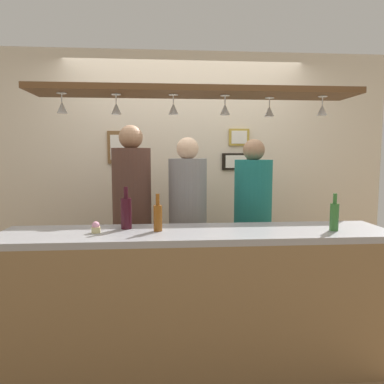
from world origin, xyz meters
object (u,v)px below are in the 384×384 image
Objects in this scene: person_left_brown_shirt at (132,205)px; bottle_beer_amber_tall at (158,217)px; bottle_wine_dark_red at (126,212)px; picture_frame_caricature at (120,147)px; bottle_beer_green_import at (334,216)px; picture_frame_lower_pair at (236,162)px; person_middle_grey_shirt at (188,212)px; picture_frame_upper_small at (239,137)px; cupcake at (96,228)px; person_right_teal_shirt at (253,212)px.

bottle_beer_amber_tall is (0.24, -0.73, 0.02)m from person_left_brown_shirt.
bottle_wine_dark_red is 1.39m from picture_frame_caricature.
bottle_wine_dark_red is (-1.44, 0.18, 0.01)m from bottle_beer_green_import.
bottle_beer_amber_tall is at bearing -120.60° from picture_frame_lower_pair.
person_left_brown_shirt reaches higher than bottle_beer_amber_tall.
person_middle_grey_shirt reaches higher than bottle_beer_green_import.
picture_frame_lower_pair reaches higher than bottle_wine_dark_red.
picture_frame_lower_pair is at bearing 50.99° from bottle_wine_dark_red.
picture_frame_upper_small is at bearing 103.88° from bottle_beer_green_import.
bottle_wine_dark_red reaches higher than cupcake.
person_right_teal_shirt reaches higher than bottle_beer_green_import.
person_left_brown_shirt is 1.06× the size of person_middle_grey_shirt.
picture_frame_lower_pair is 1.24m from picture_frame_caricature.
bottle_wine_dark_red is at bearing -88.72° from person_left_brown_shirt.
bottle_beer_amber_tall is 0.25m from bottle_wine_dark_red.
picture_frame_caricature is (-1.24, 0.00, 0.15)m from picture_frame_lower_pair.
bottle_beer_amber_tall is at bearing -71.73° from person_left_brown_shirt.
person_middle_grey_shirt is 6.43× the size of bottle_beer_green_import.
person_left_brown_shirt is at bearing 76.58° from cupcake.
person_left_brown_shirt is at bearing 91.28° from bottle_wine_dark_red.
cupcake is at bearing -148.09° from bottle_wine_dark_red.
bottle_beer_amber_tall is at bearing -73.51° from picture_frame_caricature.
person_left_brown_shirt is 6.83× the size of bottle_beer_amber_tall.
person_right_teal_shirt is 1.25m from bottle_wine_dark_red.
bottle_beer_amber_tall is 1.65m from picture_frame_lower_pair.
picture_frame_upper_small is (-0.36, 1.48, 0.61)m from bottle_beer_green_import.
cupcake is (-1.64, 0.06, -0.07)m from bottle_beer_green_import.
bottle_wine_dark_red is (-0.48, -0.63, 0.11)m from person_middle_grey_shirt.
bottle_beer_green_import is 3.33× the size of cupcake.
picture_frame_lower_pair is (-0.03, 0.67, 0.44)m from person_right_teal_shirt.
person_right_teal_shirt is 5.53× the size of bottle_wine_dark_red.
bottle_beer_amber_tall is 3.33× the size of cupcake.
cupcake is (-0.67, -0.75, 0.02)m from person_middle_grey_shirt.
person_right_teal_shirt is 1.55m from picture_frame_caricature.
person_left_brown_shirt is 5.92× the size of picture_frame_lower_pair.
bottle_wine_dark_red is at bearing -149.73° from person_right_teal_shirt.
picture_frame_caricature is at bearing 180.00° from picture_frame_upper_small.
cupcake is at bearing 177.84° from bottle_beer_green_import.
person_right_teal_shirt is at bearing -27.86° from picture_frame_caricature.
picture_frame_upper_small is (1.09, 0.67, 0.63)m from person_left_brown_shirt.
bottle_wine_dark_red is 0.24m from cupcake.
picture_frame_upper_small is (0.60, 0.67, 0.70)m from person_middle_grey_shirt.
picture_frame_upper_small is (0.85, 1.39, 0.61)m from bottle_beer_amber_tall.
person_middle_grey_shirt is 0.80m from bottle_wine_dark_red.
bottle_beer_green_import is 0.87× the size of bottle_wine_dark_red.
picture_frame_caricature is at bearing 137.87° from bottle_beer_green_import.
picture_frame_caricature is at bearing 135.01° from person_middle_grey_shirt.
person_middle_grey_shirt is at bearing 48.01° from cupcake.
person_left_brown_shirt is at bearing -75.47° from picture_frame_caricature.
person_left_brown_shirt is at bearing -180.00° from person_middle_grey_shirt.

